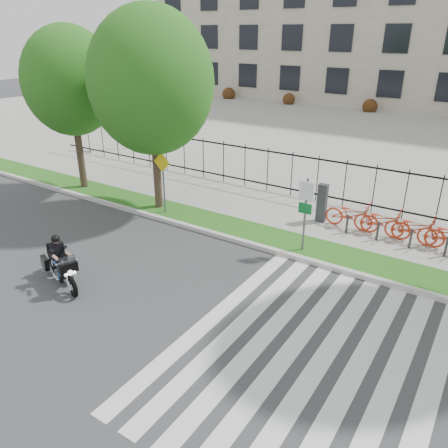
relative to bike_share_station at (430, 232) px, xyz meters
The scene contains 14 objects.
ground 9.47m from the bike_share_station, 130.37° to the right, with size 120.00×120.00×0.00m, color #39393B.
curb 6.89m from the bike_share_station, 153.15° to the right, with size 60.00×0.20×0.15m, color #B7B5AC.
grass_verge 6.55m from the bike_share_station, 159.83° to the right, with size 60.00×1.50×0.15m, color #265A16.
sidewalk 6.15m from the bike_share_station, behind, with size 60.00×3.50×0.15m, color gray.
plaza 18.83m from the bike_share_station, 108.97° to the left, with size 80.00×34.00×0.10m, color gray.
crosswalk_stripes 7.35m from the bike_share_station, 100.20° to the right, with size 5.70×8.00×0.01m, color silver, non-canonical shape.
iron_fence 6.46m from the bike_share_station, 161.89° to the left, with size 30.00×0.06×2.00m, color black, non-canonical shape.
lamp_post_left 18.91m from the bike_share_station, 165.16° to the left, with size 1.06×0.70×4.25m.
street_tree_0 15.59m from the bike_share_station, behind, with size 4.05×4.05×7.11m.
street_tree_1 11.32m from the bike_share_station, 167.52° to the right, with size 4.77×4.77×7.76m.
bike_share_station is the anchor object (origin of this frame).
sign_pole_regulatory 4.49m from the bike_share_station, 143.08° to the right, with size 0.50×0.09×2.50m.
sign_pole_warning 9.94m from the bike_share_station, 164.65° to the right, with size 0.78×0.09×2.49m.
motorcycle_rider 11.98m from the bike_share_station, 136.20° to the right, with size 2.30×1.18×1.85m.
Camera 1 is at (7.66, -7.83, 6.91)m, focal length 35.00 mm.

